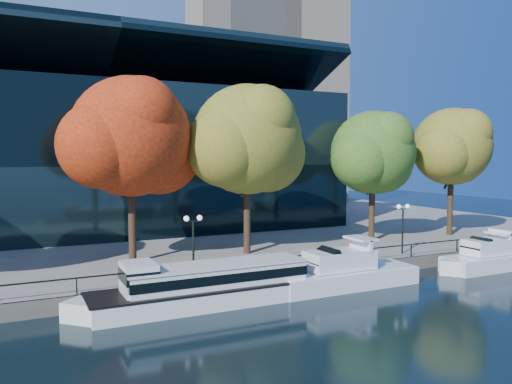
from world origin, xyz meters
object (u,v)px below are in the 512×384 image
cruiser_far (487,257)px  tree_4 (374,155)px  tour_boat (203,285)px  lamp_2 (403,217)px  tree_2 (133,139)px  cruiser_near (340,273)px  lamp_1 (193,231)px  tree_5 (453,148)px  tree_3 (249,142)px

cruiser_far → tree_4: bearing=106.6°
tour_boat → tree_4: size_ratio=1.28×
lamp_2 → tree_2: bearing=163.1°
tour_boat → cruiser_near: (9.67, -0.29, -0.21)m
lamp_1 → lamp_2: size_ratio=1.00×
tree_4 → cruiser_near: bearing=-137.9°
lamp_2 → tour_boat: bearing=-170.0°
tree_2 → tree_4: tree_2 is taller
tree_2 → lamp_1: bearing=-68.4°
lamp_1 → lamp_2: 17.82m
tree_5 → lamp_2: bearing=-154.3°
cruiser_near → tree_5: (20.00, 8.98, 8.67)m
tour_boat → tree_3: 14.35m
cruiser_near → lamp_1: lamp_1 is taller
cruiser_far → tree_4: (-3.01, 10.09, 8.09)m
cruiser_near → cruiser_far: 13.55m
tour_boat → lamp_1: 4.25m
tour_boat → tree_2: bearing=101.8°
cruiser_far → tree_5: (6.47, 9.57, 8.72)m
cruiser_far → tree_5: bearing=56.0°
lamp_1 → lamp_2: same height
cruiser_far → tree_2: tree_2 is taller
tree_2 → tree_5: (31.64, -0.71, -0.43)m
cruiser_near → lamp_2: (8.63, 3.51, 2.95)m
cruiser_far → tree_2: bearing=157.8°
tree_2 → tree_5: size_ratio=1.08×
tree_5 → tree_4: bearing=176.8°
tree_3 → tree_4: tree_3 is taller
tree_4 → lamp_2: 8.08m
tour_boat → cruiser_near: 9.68m
tree_2 → lamp_1: (2.45, -6.18, -6.15)m
tour_boat → tree_2: 13.08m
lamp_1 → tour_boat: bearing=-98.4°
cruiser_far → tree_2: size_ratio=0.69×
cruiser_near → tour_boat: bearing=178.3°
tree_4 → lamp_2: (-1.90, -5.99, -5.09)m
cruiser_near → tree_2: (-11.64, 9.69, 9.10)m
tour_boat → tree_5: bearing=16.3°
cruiser_far → tree_3: tree_3 is taller
tree_2 → lamp_2: bearing=-16.9°
tour_boat → tree_4: 23.53m
cruiser_far → tour_boat: bearing=177.8°
tour_boat → cruiser_far: 23.22m
tree_4 → lamp_1: 21.22m
cruiser_near → lamp_2: bearing=22.2°
tree_3 → tree_5: 22.51m
tree_3 → lamp_2: bearing=-26.6°
tree_3 → tree_4: bearing=1.9°
tree_5 → cruiser_near: bearing=-155.8°
tree_2 → cruiser_near: bearing=-39.8°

